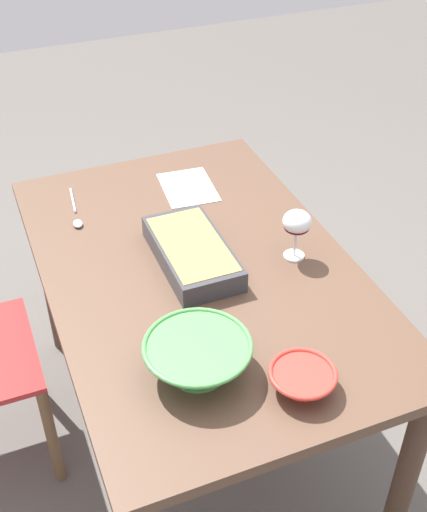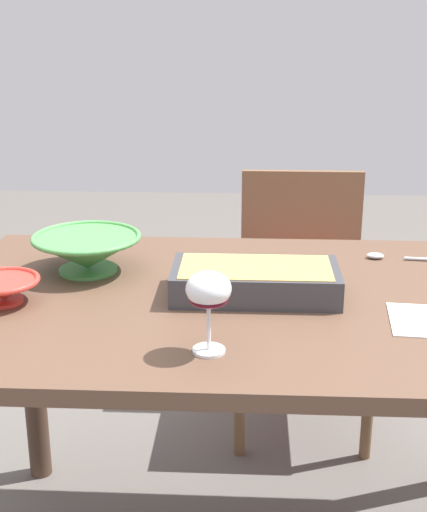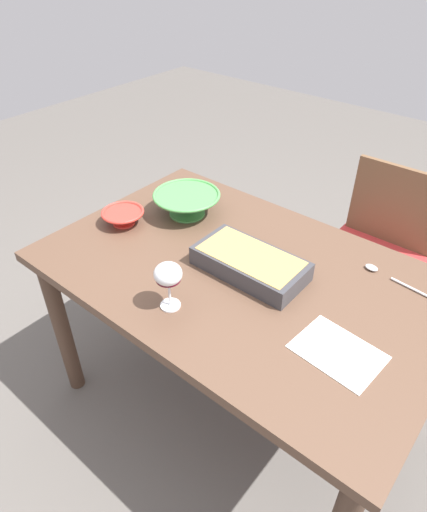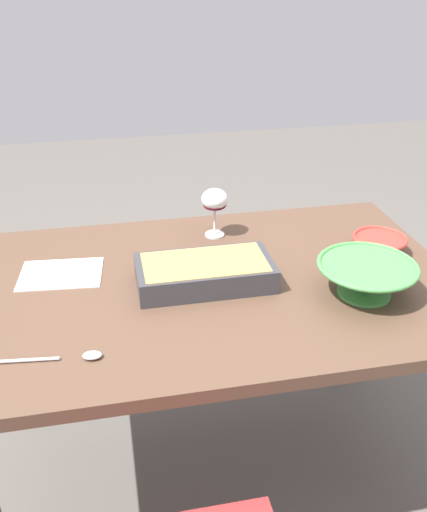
# 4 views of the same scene
# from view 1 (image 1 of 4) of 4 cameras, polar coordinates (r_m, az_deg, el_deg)

# --- Properties ---
(ground_plane) EXTENTS (8.00, 8.00, 0.00)m
(ground_plane) POSITION_cam_1_polar(r_m,az_deg,el_deg) (2.49, -1.03, -14.52)
(ground_plane) COLOR #5B5651
(dining_table) EXTENTS (1.36, 0.88, 0.75)m
(dining_table) POSITION_cam_1_polar(r_m,az_deg,el_deg) (2.02, -1.23, -3.18)
(dining_table) COLOR brown
(dining_table) RESTS_ON ground_plane
(wine_glass) EXTENTS (0.08, 0.08, 0.16)m
(wine_glass) POSITION_cam_1_polar(r_m,az_deg,el_deg) (1.94, 7.11, 2.71)
(wine_glass) COLOR white
(wine_glass) RESTS_ON dining_table
(casserole_dish) EXTENTS (0.37, 0.19, 0.07)m
(casserole_dish) POSITION_cam_1_polar(r_m,az_deg,el_deg) (1.95, -1.84, 0.37)
(casserole_dish) COLOR #38383D
(casserole_dish) RESTS_ON dining_table
(mixing_bowl) EXTENTS (0.16, 0.16, 0.06)m
(mixing_bowl) POSITION_cam_1_polar(r_m,az_deg,el_deg) (1.61, 7.57, -10.30)
(mixing_bowl) COLOR red
(mixing_bowl) RESTS_ON dining_table
(small_bowl) EXTENTS (0.27, 0.27, 0.09)m
(small_bowl) POSITION_cam_1_polar(r_m,az_deg,el_deg) (1.62, -1.36, -8.54)
(small_bowl) COLOR #4C994C
(small_bowl) RESTS_ON dining_table
(serving_spoon) EXTENTS (0.24, 0.04, 0.01)m
(serving_spoon) POSITION_cam_1_polar(r_m,az_deg,el_deg) (2.20, -11.62, 3.41)
(serving_spoon) COLOR silver
(serving_spoon) RESTS_ON dining_table
(napkin) EXTENTS (0.24, 0.19, 0.00)m
(napkin) POSITION_cam_1_polar(r_m,az_deg,el_deg) (2.31, -2.18, 5.87)
(napkin) COLOR white
(napkin) RESTS_ON dining_table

